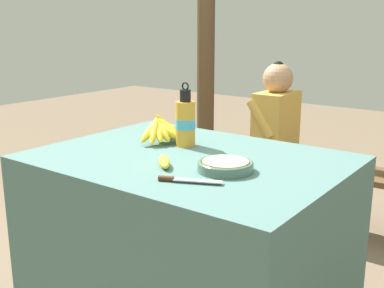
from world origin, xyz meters
The scene contains 9 objects.
market_counter centered at (0.00, 0.00, 0.39)m, with size 1.27×0.95×0.77m.
banana_bunch_ripe centered at (-0.24, 0.12, 0.84)m, with size 0.17×0.28×0.14m.
serving_bowl centered at (0.24, -0.08, 0.80)m, with size 0.21×0.21×0.04m.
water_bottle centered at (-0.12, 0.14, 0.88)m, with size 0.09×0.09×0.29m.
loose_banana_front centered at (0.01, -0.17, 0.79)m, with size 0.13×0.13×0.04m.
knife centered at (0.18, -0.29, 0.78)m, with size 0.22×0.12×0.02m.
wooden_bench centered at (0.07, 1.32, 0.36)m, with size 1.54×0.32×0.44m.
seated_vendor centered at (-0.29, 1.29, 0.63)m, with size 0.40×0.39×1.08m.
support_post_near centered at (-0.97, 1.50, 1.33)m, with size 0.14×0.14×2.66m.
Camera 1 is at (1.17, -1.55, 1.32)m, focal length 45.00 mm.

